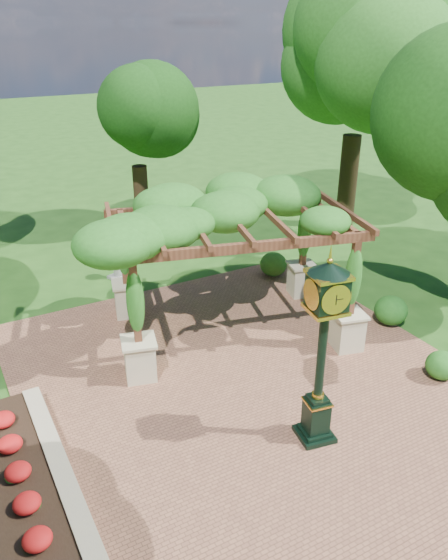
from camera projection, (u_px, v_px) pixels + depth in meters
ground at (280, 415)px, 11.80m from camera, size 120.00×120.00×0.00m
brick_plaza at (256, 389)px, 12.59m from camera, size 10.00×12.00×0.04m
border_wall at (60, 469)px, 10.09m from camera, size 0.35×5.00×0.40m
flower_bed at (9, 488)px, 9.70m from camera, size 1.50×5.00×0.36m
pedestal_clock at (323, 338)px, 10.14m from camera, size 0.90×0.90×3.96m
pergola at (232, 221)px, 13.66m from camera, size 6.94×5.28×3.88m
sundial at (117, 266)px, 17.95m from camera, size 0.70×0.70×0.97m
shrub_front at (442, 365)px, 12.85m from camera, size 0.82×0.82×0.68m
shrub_mid at (391, 310)px, 15.15m from camera, size 1.02×1.02×0.82m
shrub_back at (273, 264)px, 18.06m from camera, size 0.98×0.98×0.80m
tree_north at (136, 113)px, 20.46m from camera, size 3.25×3.25×6.77m
tree_east_far at (360, 56)px, 20.09m from camera, size 5.15×5.15×9.59m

